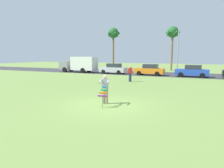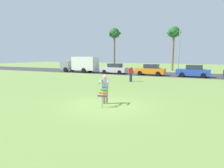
{
  "view_description": "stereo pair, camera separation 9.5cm",
  "coord_description": "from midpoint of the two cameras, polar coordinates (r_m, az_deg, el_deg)",
  "views": [
    {
      "loc": [
        4.72,
        -9.88,
        2.85
      ],
      "look_at": [
        -0.22,
        1.27,
        1.05
      ],
      "focal_mm": 31.12,
      "sensor_mm": 36.0,
      "label": 1
    },
    {
      "loc": [
        4.8,
        -9.84,
        2.85
      ],
      "look_at": [
        -0.22,
        1.27,
        1.05
      ],
      "focal_mm": 31.12,
      "sensor_mm": 36.0,
      "label": 2
    }
  ],
  "objects": [
    {
      "name": "streetlight_pole",
      "position": [
        35.47,
        18.75,
        9.81
      ],
      "size": [
        0.24,
        1.65,
        7.0
      ],
      "color": "#9E9EA3",
      "rests_on": "ground"
    },
    {
      "name": "palm_tree_right_near",
      "position": [
        38.8,
        17.31,
        13.87
      ],
      "size": [
        2.58,
        2.71,
        8.19
      ],
      "color": "brown",
      "rests_on": "ground"
    },
    {
      "name": "person_walker_near",
      "position": [
        21.26,
        5.22,
        3.19
      ],
      "size": [
        0.4,
        0.46,
        1.73
      ],
      "color": "#384772",
      "rests_on": "ground"
    },
    {
      "name": "kite_held",
      "position": [
        10.75,
        -2.94,
        -2.83
      ],
      "size": [
        0.53,
        0.7,
        1.13
      ],
      "color": "blue",
      "rests_on": "ground"
    },
    {
      "name": "parked_car_orange",
      "position": [
        28.72,
        10.88,
        4.1
      ],
      "size": [
        4.22,
        1.87,
        1.6
      ],
      "color": "orange",
      "rests_on": "ground"
    },
    {
      "name": "parked_car_silver",
      "position": [
        30.52,
        0.31,
        4.5
      ],
      "size": [
        4.25,
        1.93,
        1.6
      ],
      "color": "silver",
      "rests_on": "ground"
    },
    {
      "name": "parked_car_blue",
      "position": [
        28.0,
        22.39,
        3.51
      ],
      "size": [
        4.24,
        1.92,
        1.6
      ],
      "color": "#2347B7",
      "rests_on": "ground"
    },
    {
      "name": "palm_tree_left_near",
      "position": [
        40.75,
        0.32,
        14.26
      ],
      "size": [
        2.58,
        2.71,
        8.42
      ],
      "color": "brown",
      "rests_on": "ground"
    },
    {
      "name": "road_strip",
      "position": [
        30.82,
        14.91,
        2.82
      ],
      "size": [
        120.0,
        8.0,
        0.01
      ],
      "primitive_type": "cube",
      "color": "#38383D",
      "rests_on": "ground"
    },
    {
      "name": "parked_truck_grey_van",
      "position": [
        33.43,
        -9.46,
        5.82
      ],
      "size": [
        6.74,
        2.22,
        2.62
      ],
      "color": "gray",
      "rests_on": "ground"
    },
    {
      "name": "person_kite_flyer",
      "position": [
        11.42,
        -2.28,
        -1.18
      ],
      "size": [
        0.67,
        0.75,
        1.73
      ],
      "color": "gray",
      "rests_on": "ground"
    },
    {
      "name": "ground_plane",
      "position": [
        11.31,
        -1.86,
        -6.2
      ],
      "size": [
        120.0,
        120.0,
        0.0
      ],
      "primitive_type": "plane",
      "color": "olive"
    }
  ]
}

